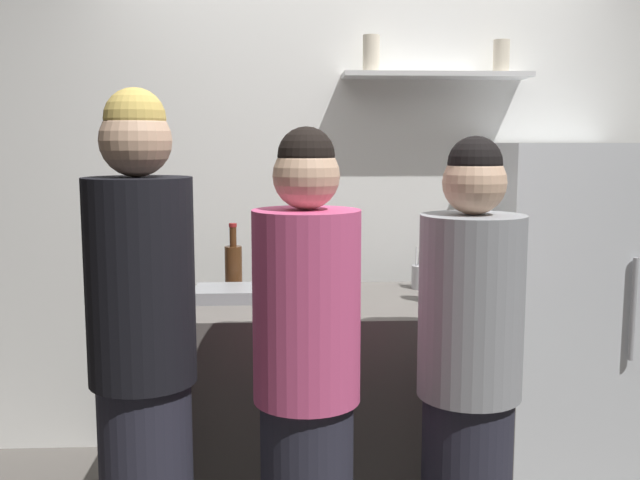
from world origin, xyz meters
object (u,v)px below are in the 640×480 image
Objects in this scene: utensil_holder at (422,276)px; wine_bottle_amber_glass at (233,264)px; person_grey_hoodie at (469,385)px; baking_pan at (236,293)px; wine_bottle_green_glass at (307,263)px; person_blonde at (143,366)px; person_pink_top at (307,389)px; refrigerator at (560,309)px; water_bottle_plastic at (434,278)px.

wine_bottle_amber_glass is (-0.84, 0.06, 0.05)m from utensil_holder.
baking_pan is at bearing -90.27° from person_grey_hoodie.
wine_bottle_green_glass is 0.33m from wine_bottle_amber_glass.
wine_bottle_amber_glass reaches higher than baking_pan.
person_pink_top is (0.52, -0.04, -0.07)m from person_blonde.
baking_pan is 1.07× the size of wine_bottle_green_glass.
refrigerator is at bearing 13.38° from utensil_holder.
wine_bottle_green_glass is (0.30, 0.19, 0.10)m from baking_pan.
utensil_holder is 0.85m from wine_bottle_amber_glass.
person_grey_hoodie is 0.98× the size of person_pink_top.
person_pink_top is (0.27, -0.75, -0.16)m from baking_pan.
person_blonde is (-0.55, -0.90, -0.18)m from wine_bottle_green_glass.
person_blonde is (-1.06, -0.62, -0.16)m from water_bottle_plastic.
utensil_holder is (0.82, 0.18, 0.03)m from baking_pan.
wine_bottle_amber_glass is (-0.33, 0.06, -0.01)m from wine_bottle_green_glass.
baking_pan is 0.26m from wine_bottle_amber_glass.
person_pink_top is at bearing -43.88° from person_grey_hoodie.
refrigerator is 5.43× the size of wine_bottle_amber_glass.
water_bottle_plastic is at bearing 59.94° from person_pink_top.
person_pink_top reaches higher than utensil_holder.
refrigerator is 2.06m from person_blonde.
wine_bottle_amber_glass reaches higher than water_bottle_plastic.
wine_bottle_green_glass reaches higher than baking_pan.
baking_pan is 0.37m from wine_bottle_green_glass.
refrigerator is 0.75m from utensil_holder.
person_pink_top is (-0.54, -0.66, -0.23)m from water_bottle_plastic.
refrigerator is at bearing -173.28° from person_grey_hoodie.
person_grey_hoodie is (0.50, -0.89, -0.27)m from wine_bottle_green_glass.
wine_bottle_amber_glass is 0.18× the size of person_grey_hoodie.
wine_bottle_green_glass is 1.06m from person_grey_hoodie.
person_grey_hoodie is at bearing -60.58° from wine_bottle_green_glass.
person_pink_top is (-0.03, -0.94, -0.25)m from wine_bottle_green_glass.
person_blonde is at bearing -103.24° from wine_bottle_amber_glass.
utensil_holder reaches higher than baking_pan.
person_blonde is 1.07× the size of person_pink_top.
person_pink_top reaches higher than water_bottle_plastic.
water_bottle_plastic is (-0.00, -0.28, 0.04)m from utensil_holder.
water_bottle_plastic is (0.51, -0.29, -0.02)m from wine_bottle_green_glass.
person_blonde is 0.53m from person_pink_top.
person_grey_hoodie reaches higher than baking_pan.
baking_pan is 1.51× the size of water_bottle_plastic.
wine_bottle_green_glass is (-0.51, 0.01, 0.07)m from utensil_holder.
baking_pan is 0.81m from person_pink_top.
person_grey_hoodie is 0.92× the size of person_blonde.
baking_pan is at bearing -84.22° from wine_bottle_amber_glass.
wine_bottle_green_glass is at bearing -9.77° from wine_bottle_amber_glass.
water_bottle_plastic is (-0.70, -0.44, 0.24)m from refrigerator.
person_blonde reaches higher than wine_bottle_green_glass.
person_blonde is (-0.23, -0.96, -0.17)m from wine_bottle_amber_glass.
wine_bottle_amber_glass is 1.07m from person_pink_top.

